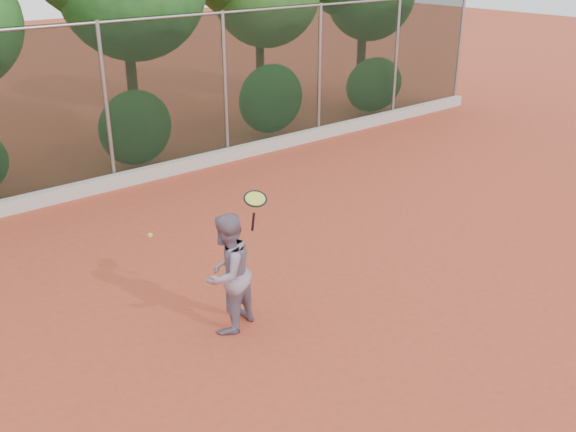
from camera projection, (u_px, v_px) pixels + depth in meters
ground at (332, 318)px, 9.15m from camera, size 80.00×80.00×0.00m
concrete_curb at (118, 181)px, 13.93m from camera, size 24.00×0.20×0.30m
tennis_player at (227, 273)px, 8.59m from camera, size 1.00×0.90×1.70m
chainlink_fence at (106, 102)px, 13.38m from camera, size 24.09×0.09×3.50m
tennis_racket at (255, 201)px, 8.31m from camera, size 0.41×0.40×0.58m
tennis_ball_in_flight at (150, 235)px, 8.15m from camera, size 0.07×0.07×0.07m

